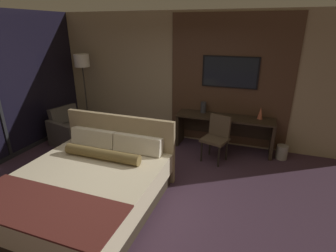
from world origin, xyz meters
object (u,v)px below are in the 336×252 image
at_px(armchair_by_window, 74,131).
at_px(vase_tall, 203,107).
at_px(bed, 86,187).
at_px(tv, 230,72).
at_px(desk_chair, 217,134).
at_px(floor_lamp, 83,67).
at_px(desk, 224,126).
at_px(vase_short, 260,113).
at_px(waste_bin, 282,152).

relative_size(armchair_by_window, vase_tall, 4.35).
height_order(bed, tv, tv).
bearing_deg(desk_chair, armchair_by_window, -157.88).
bearing_deg(floor_lamp, tv, 6.67).
bearing_deg(floor_lamp, desk, 3.18).
bearing_deg(vase_short, waste_bin, -17.71).
relative_size(vase_short, waste_bin, 0.86).
height_order(vase_tall, waste_bin, vase_tall).
bearing_deg(floor_lamp, vase_short, 3.55).
height_order(desk_chair, vase_tall, vase_tall).
bearing_deg(armchair_by_window, tv, -57.89).
height_order(armchair_by_window, vase_short, vase_short).
bearing_deg(vase_tall, floor_lamp, -174.61).
xyz_separation_m(desk, vase_short, (0.68, 0.06, 0.35)).
xyz_separation_m(bed, desk, (1.57, 2.64, 0.19)).
height_order(bed, vase_short, bed).
bearing_deg(armchair_by_window, floor_lamp, 21.96).
height_order(floor_lamp, vase_short, floor_lamp).
relative_size(floor_lamp, vase_short, 7.89).
distance_m(tv, armchair_by_window, 3.63).
height_order(armchair_by_window, vase_tall, vase_tall).
relative_size(armchair_by_window, waste_bin, 3.62).
xyz_separation_m(bed, armchair_by_window, (-1.63, 1.77, -0.04)).
relative_size(bed, vase_tall, 9.52).
bearing_deg(floor_lamp, vase_tall, 5.39).
xyz_separation_m(desk, floor_lamp, (-3.30, -0.18, 1.09)).
distance_m(bed, tv, 3.50).
xyz_separation_m(armchair_by_window, vase_tall, (2.71, 0.95, 0.57)).
relative_size(floor_lamp, waste_bin, 6.77).
relative_size(desk_chair, waste_bin, 3.18).
distance_m(desk, armchair_by_window, 3.33).
relative_size(bed, armchair_by_window, 2.19).
height_order(bed, vase_tall, bed).
distance_m(bed, vase_tall, 2.98).
height_order(desk, vase_tall, vase_tall).
bearing_deg(bed, waste_bin, 42.80).
bearing_deg(vase_short, vase_tall, 179.10).
xyz_separation_m(bed, floor_lamp, (-1.73, 2.46, 1.28)).
relative_size(desk, floor_lamp, 1.05).
bearing_deg(vase_tall, vase_short, -0.90).
bearing_deg(waste_bin, floor_lamp, -178.86).
bearing_deg(waste_bin, vase_short, 162.29).
relative_size(tv, desk_chair, 1.27).
distance_m(desk, desk_chair, 0.55).
bearing_deg(bed, desk_chair, 54.11).
xyz_separation_m(vase_tall, vase_short, (1.17, -0.02, 0.00)).
distance_m(bed, waste_bin, 3.75).
bearing_deg(floor_lamp, waste_bin, 1.14).
xyz_separation_m(tv, vase_short, (0.68, -0.14, -0.76)).
height_order(tv, armchair_by_window, tv).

